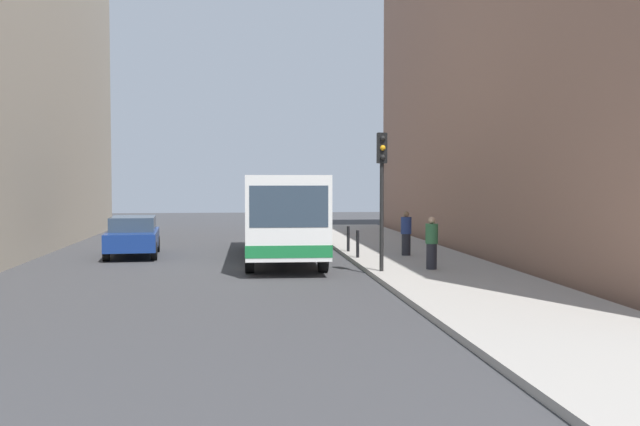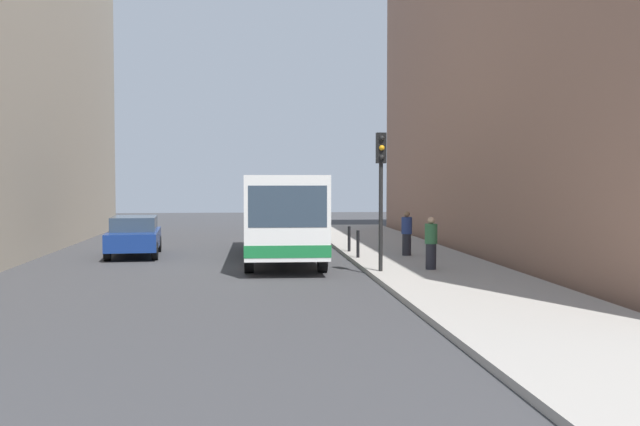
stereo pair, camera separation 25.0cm
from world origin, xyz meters
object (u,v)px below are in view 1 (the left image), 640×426
object	(u,v)px
car_beside_bus	(133,235)
traffic_light	(382,175)
pedestrian_near_signal	(432,243)
pedestrian_mid_sidewalk	(406,233)
bollard_mid	(348,239)
bollard_near	(358,244)
bus	(281,211)

from	to	relation	value
car_beside_bus	traffic_light	xyz separation A→B (m)	(8.16, -6.57, 2.22)
pedestrian_near_signal	pedestrian_mid_sidewalk	bearing A→B (deg)	73.33
traffic_light	bollard_mid	bearing A→B (deg)	90.95
bollard_near	pedestrian_near_signal	xyz separation A→B (m)	(1.70, -3.52, 0.32)
bollard_mid	pedestrian_near_signal	world-z (taller)	pedestrian_near_signal
car_beside_bus	pedestrian_mid_sidewalk	bearing A→B (deg)	163.11
car_beside_bus	bollard_mid	world-z (taller)	car_beside_bus
bus	pedestrian_mid_sidewalk	bearing A→B (deg)	171.18
pedestrian_mid_sidewalk	bus	bearing A→B (deg)	-136.40
car_beside_bus	bollard_near	distance (m)	8.52
bus	pedestrian_mid_sidewalk	size ratio (longest dim) A/B	6.99
pedestrian_mid_sidewalk	car_beside_bus	bearing A→B (deg)	-139.07
bus	bollard_mid	xyz separation A→B (m)	(2.59, 0.89, -1.10)
traffic_light	car_beside_bus	bearing A→B (deg)	141.14
bollard_mid	pedestrian_near_signal	xyz separation A→B (m)	(1.70, -5.73, 0.32)
traffic_light	bollard_mid	world-z (taller)	traffic_light
pedestrian_near_signal	car_beside_bus	bearing A→B (deg)	132.69
bus	pedestrian_mid_sidewalk	distance (m)	4.57
car_beside_bus	bollard_near	xyz separation A→B (m)	(8.06, -2.76, -0.16)
traffic_light	bollard_near	world-z (taller)	traffic_light
bus	bollard_near	world-z (taller)	bus
bollard_near	pedestrian_mid_sidewalk	world-z (taller)	pedestrian_mid_sidewalk
bollard_mid	pedestrian_near_signal	bearing A→B (deg)	-73.49
traffic_light	bollard_near	size ratio (longest dim) A/B	4.32
pedestrian_near_signal	bus	bearing A→B (deg)	116.94
car_beside_bus	pedestrian_mid_sidewalk	size ratio (longest dim) A/B	2.86
bollard_mid	pedestrian_mid_sidewalk	bearing A→B (deg)	-41.88
car_beside_bus	bollard_mid	xyz separation A→B (m)	(8.06, -0.54, -0.16)
car_beside_bus	bus	bearing A→B (deg)	160.99
traffic_light	pedestrian_mid_sidewalk	bearing A→B (deg)	68.18
traffic_light	bollard_mid	distance (m)	6.48
car_beside_bus	traffic_light	distance (m)	10.71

